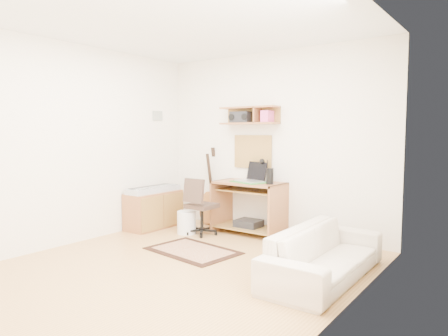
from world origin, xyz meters
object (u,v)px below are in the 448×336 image
Objects in this scene: desk at (249,208)px; sofa at (325,245)px; task_chair at (202,206)px; printer at (314,237)px; cabinet at (154,210)px.

sofa is at bearing -33.91° from desk.
printer is (1.49, 0.51, -0.33)m from task_chair.
desk is 1.48m from cabinet.
desk reaches higher than printer.
sofa is at bearing -16.63° from task_chair.
sofa is (1.58, -1.06, -0.04)m from desk.
task_chair reaches higher than cabinet.
task_chair is at bearing -139.96° from desk.
task_chair is 0.92× the size of cabinet.
printer is at bearing 4.78° from desk.
task_chair is 0.48× the size of sofa.
cabinet is (-0.86, -0.11, -0.14)m from task_chair.
desk reaches higher than sofa.
desk is 2.03× the size of printer.
task_chair reaches higher than sofa.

